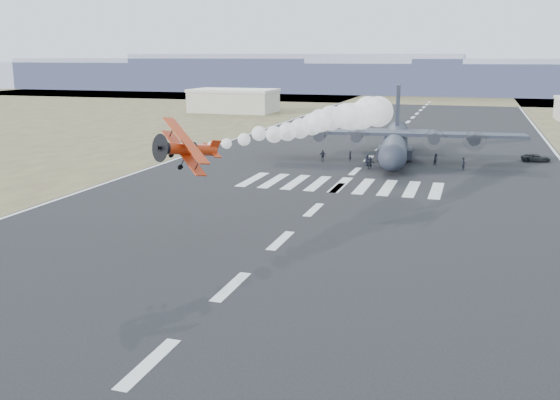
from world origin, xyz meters
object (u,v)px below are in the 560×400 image
at_px(crew_e, 367,160).
at_px(crew_h, 387,159).
at_px(crew_f, 370,163).
at_px(crew_d, 323,156).
at_px(crew_a, 350,156).
at_px(hangar_left, 234,100).
at_px(support_vehicle, 536,158).
at_px(transport_aircraft, 395,141).
at_px(crew_c, 399,159).
at_px(crew_b, 436,159).
at_px(aerobatic_biplane, 187,149).
at_px(crew_g, 463,164).

height_order(crew_e, crew_h, crew_e).
xyz_separation_m(crew_e, crew_f, (0.84, -2.52, -0.01)).
xyz_separation_m(crew_d, crew_f, (8.15, -4.36, -0.03)).
bearing_deg(crew_f, crew_e, 109.28).
relative_size(crew_a, crew_f, 0.88).
xyz_separation_m(hangar_left, support_vehicle, (77.49, -68.13, -2.81)).
distance_m(transport_aircraft, support_vehicle, 21.99).
bearing_deg(transport_aircraft, crew_f, -108.78).
bearing_deg(hangar_left, support_vehicle, -41.32).
distance_m(crew_d, crew_e, 7.54).
relative_size(crew_a, crew_c, 0.96).
height_order(transport_aircraft, support_vehicle, transport_aircraft).
relative_size(hangar_left, transport_aircraft, 0.62).
bearing_deg(crew_e, crew_b, -35.81).
bearing_deg(crew_d, crew_f, -56.53).
distance_m(crew_b, crew_c, 5.60).
height_order(aerobatic_biplane, crew_d, aerobatic_biplane).
bearing_deg(aerobatic_biplane, support_vehicle, 76.20).
xyz_separation_m(crew_b, crew_e, (-9.89, -3.56, 0.01)).
distance_m(crew_b, crew_d, 17.29).
bearing_deg(crew_g, aerobatic_biplane, 176.55).
bearing_deg(transport_aircraft, support_vehicle, 5.65).
relative_size(transport_aircraft, crew_g, 21.23).
height_order(crew_b, crew_e, crew_e).
bearing_deg(crew_f, crew_d, 152.66).
height_order(transport_aircraft, crew_b, transport_aircraft).
relative_size(support_vehicle, crew_c, 2.65).
bearing_deg(crew_a, crew_h, 98.72).
bearing_deg(crew_e, crew_g, -53.32).
bearing_deg(hangar_left, aerobatic_biplane, -70.19).
xyz_separation_m(hangar_left, crew_e, (52.85, -79.89, -2.50)).
xyz_separation_m(transport_aircraft, crew_a, (-6.53, -3.65, -2.13)).
bearing_deg(hangar_left, crew_a, -56.94).
relative_size(hangar_left, crew_f, 13.70).
distance_m(hangar_left, transport_aircraft, 91.55).
distance_m(transport_aircraft, crew_h, 5.69).
xyz_separation_m(support_vehicle, crew_c, (-20.23, -9.32, 0.22)).
bearing_deg(crew_g, transport_aircraft, 78.90).
xyz_separation_m(hangar_left, crew_d, (45.54, -78.06, -2.48)).
bearing_deg(crew_b, transport_aircraft, 99.69).
distance_m(hangar_left, crew_a, 90.78).
xyz_separation_m(hangar_left, crew_b, (62.74, -76.33, -2.52)).
distance_m(transport_aircraft, crew_a, 7.78).
bearing_deg(aerobatic_biplane, crew_h, 93.45).
relative_size(aerobatic_biplane, transport_aircraft, 0.15).
height_order(crew_f, crew_g, crew_g).
height_order(hangar_left, crew_d, hangar_left).
distance_m(support_vehicle, crew_b, 16.88).
bearing_deg(hangar_left, crew_g, -49.90).
bearing_deg(aerobatic_biplane, hangar_left, 125.47).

